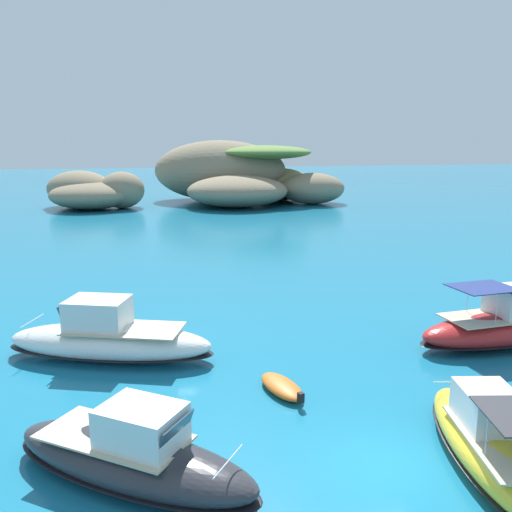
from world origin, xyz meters
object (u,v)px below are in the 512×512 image
object	(u,v)px
islet_small	(91,192)
motorboat_yellow	(490,442)
motorboat_white	(109,339)
dinghy_tender	(282,387)
islet_large	(239,175)
motorboat_red	(508,325)
motorboat_charcoal	(133,456)

from	to	relation	value
islet_small	motorboat_yellow	distance (m)	71.34
islet_small	motorboat_white	distance (m)	59.04
islet_small	dinghy_tender	world-z (taller)	islet_small
islet_large	motorboat_white	bearing A→B (deg)	-106.95
motorboat_white	motorboat_red	distance (m)	18.31
motorboat_charcoal	islet_large	bearing A→B (deg)	75.80
motorboat_white	motorboat_charcoal	distance (m)	9.21
motorboat_yellow	motorboat_charcoal	bearing A→B (deg)	170.51
islet_small	motorboat_red	world-z (taller)	islet_small
motorboat_yellow	motorboat_white	bearing A→B (deg)	135.33
motorboat_yellow	dinghy_tender	bearing A→B (deg)	127.30
islet_large	motorboat_yellow	bearing A→B (deg)	-96.16
motorboat_yellow	motorboat_charcoal	xyz separation A→B (m)	(-10.11, 1.69, 0.03)
islet_large	motorboat_white	distance (m)	64.63
motorboat_red	dinghy_tender	distance (m)	11.95
islet_large	motorboat_white	world-z (taller)	islet_large
motorboat_white	islet_small	bearing A→B (deg)	93.78
motorboat_white	dinghy_tender	bearing A→B (deg)	-37.20
motorboat_red	motorboat_white	bearing A→B (deg)	171.91
islet_small	motorboat_yellow	bearing A→B (deg)	-77.96
islet_small	motorboat_white	size ratio (longest dim) A/B	1.71
motorboat_charcoal	motorboat_white	bearing A→B (deg)	95.43
islet_small	motorboat_charcoal	world-z (taller)	islet_small
motorboat_white	motorboat_yellow	distance (m)	15.44
motorboat_charcoal	dinghy_tender	distance (m)	7.04
motorboat_yellow	motorboat_charcoal	distance (m)	10.25
islet_large	dinghy_tender	bearing A→B (deg)	-100.53
islet_large	islet_small	distance (m)	22.96
islet_large	dinghy_tender	distance (m)	67.89
motorboat_white	motorboat_charcoal	size ratio (longest dim) A/B	1.25
islet_large	motorboat_yellow	size ratio (longest dim) A/B	4.10
motorboat_yellow	islet_large	bearing A→B (deg)	83.84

